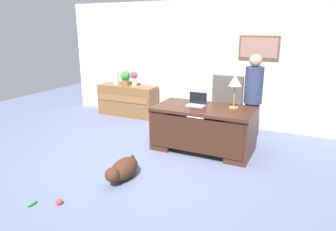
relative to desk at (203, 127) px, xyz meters
The scene contains 15 objects.
ground_plane 1.19m from the desk, 126.27° to the right, with size 12.00×12.00×0.00m, color slate.
back_wall 2.05m from the desk, 110.90° to the left, with size 7.00×0.16×2.70m.
desk is the anchor object (origin of this frame).
credenza 2.80m from the desk, 151.12° to the left, with size 1.49×0.50×0.75m.
armchair 0.90m from the desk, 81.20° to the left, with size 0.60×0.59×1.21m.
person_standing 1.05m from the desk, 42.19° to the left, with size 0.32×0.32×1.68m.
dog_lying 1.71m from the desk, 113.07° to the right, with size 0.31×0.76×0.30m.
laptop 0.46m from the desk, 147.53° to the left, with size 0.32×0.22×0.22m.
desk_lamp 0.96m from the desk, 21.82° to the left, with size 0.22×0.22×0.57m.
vase_with_flowers 2.68m from the desk, 148.96° to the left, with size 0.17×0.17×0.36m.
vase_empty 3.12m from the desk, 153.95° to the left, with size 0.14×0.14×0.30m, color silver.
potted_plant 2.89m from the desk, 151.54° to the left, with size 0.24×0.24×0.36m.
dog_toy_ball 2.68m from the desk, 112.30° to the right, with size 0.08×0.08×0.08m, color #E53F33.
dog_toy_bone 2.94m from the desk, 116.40° to the right, with size 0.14×0.05×0.05m, color green.
dog_toy_plush 1.67m from the desk, 123.68° to the right, with size 0.14×0.05×0.05m, color #E53F33.
Camera 1 is at (2.34, -3.98, 2.13)m, focal length 32.74 mm.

